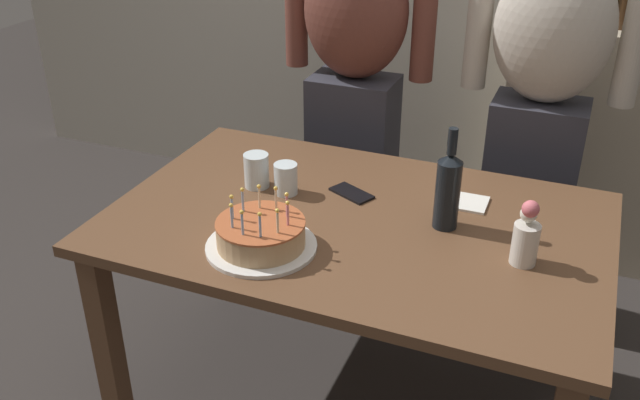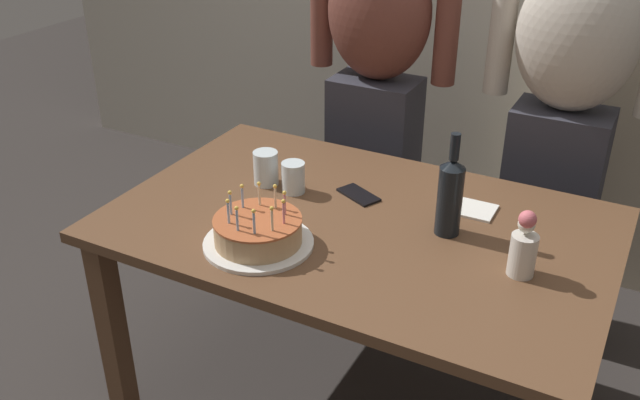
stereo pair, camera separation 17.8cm
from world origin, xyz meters
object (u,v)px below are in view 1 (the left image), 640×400
object	(u,v)px
napkin_stack	(463,202)
water_glass_far	(256,170)
birthday_cake	(261,236)
wine_bottle	(448,189)
person_woman_cardigan	(540,113)
water_glass_near	(286,179)
flower_vase	(526,236)
person_man_bearded	(354,88)
cell_phone	(352,193)

from	to	relation	value
napkin_stack	water_glass_far	bearing A→B (deg)	-167.73
napkin_stack	birthday_cake	bearing A→B (deg)	-134.24
wine_bottle	person_woman_cardigan	distance (m)	0.72
water_glass_near	wine_bottle	xyz separation A→B (m)	(0.53, -0.01, 0.07)
person_woman_cardigan	water_glass_far	bearing A→B (deg)	39.76
wine_bottle	napkin_stack	xyz separation A→B (m)	(0.02, 0.17, -0.12)
birthday_cake	water_glass_far	distance (m)	0.39
flower_vase	person_man_bearded	bearing A→B (deg)	133.90
birthday_cake	flower_vase	distance (m)	0.73
water_glass_far	cell_phone	xyz separation A→B (m)	(0.31, 0.06, -0.05)
water_glass_near	flower_vase	bearing A→B (deg)	-9.57
cell_phone	person_woman_cardigan	size ratio (longest dim) A/B	0.09
person_man_bearded	napkin_stack	bearing A→B (deg)	136.40
water_glass_near	napkin_stack	distance (m)	0.57
birthday_cake	water_glass_near	bearing A→B (deg)	102.88
flower_vase	person_man_bearded	world-z (taller)	person_man_bearded
water_glass_far	person_woman_cardigan	bearing A→B (deg)	39.76
wine_bottle	napkin_stack	bearing A→B (deg)	83.18
water_glass_near	cell_phone	world-z (taller)	water_glass_near
wine_bottle	flower_vase	distance (m)	0.27
cell_phone	flower_vase	xyz separation A→B (m)	(0.57, -0.20, 0.08)
person_woman_cardigan	water_glass_near	bearing A→B (deg)	44.20
birthday_cake	wine_bottle	world-z (taller)	wine_bottle
person_man_bearded	person_woman_cardigan	world-z (taller)	same
birthday_cake	napkin_stack	size ratio (longest dim) A/B	2.05
water_glass_near	person_woman_cardigan	distance (m)	0.99
birthday_cake	flower_vase	bearing A→B (deg)	16.29
birthday_cake	person_woman_cardigan	world-z (taller)	person_woman_cardigan
water_glass_near	water_glass_far	xyz separation A→B (m)	(-0.11, 0.01, 0.01)
birthday_cake	person_woman_cardigan	xyz separation A→B (m)	(0.63, 1.02, 0.09)
birthday_cake	cell_phone	bearing A→B (deg)	72.81
napkin_stack	cell_phone	bearing A→B (deg)	-167.08
water_glass_far	wine_bottle	distance (m)	0.64
birthday_cake	water_glass_far	bearing A→B (deg)	118.56
person_man_bearded	person_woman_cardigan	distance (m)	0.72
cell_phone	flower_vase	size ratio (longest dim) A/B	0.72
cell_phone	water_glass_near	bearing A→B (deg)	-134.77
wine_bottle	flower_vase	size ratio (longest dim) A/B	1.58
person_woman_cardigan	wine_bottle	bearing A→B (deg)	75.74
cell_phone	person_woman_cardigan	bearing A→B (deg)	76.29
water_glass_near	cell_phone	size ratio (longest dim) A/B	0.71
birthday_cake	wine_bottle	size ratio (longest dim) A/B	1.01
wine_bottle	cell_phone	world-z (taller)	wine_bottle
person_man_bearded	person_woman_cardigan	bearing A→B (deg)	-180.00
water_glass_near	cell_phone	xyz separation A→B (m)	(0.20, 0.07, -0.05)
water_glass_far	person_man_bearded	size ratio (longest dim) A/B	0.07
cell_phone	person_man_bearded	bearing A→B (deg)	135.03
birthday_cake	cell_phone	world-z (taller)	birthday_cake
napkin_stack	person_man_bearded	distance (m)	0.79
person_man_bearded	flower_vase	bearing A→B (deg)	133.90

